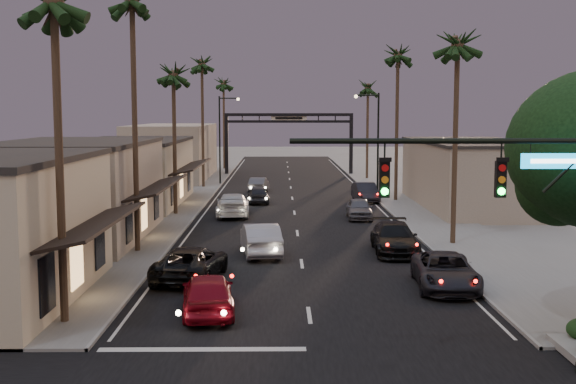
{
  "coord_description": "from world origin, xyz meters",
  "views": [
    {
      "loc": [
        -1.06,
        -15.65,
        7.38
      ],
      "look_at": [
        -0.57,
        28.43,
        2.5
      ],
      "focal_mm": 45.0,
      "sensor_mm": 36.0,
      "label": 1
    }
  ],
  "objects_px": {
    "streetlight_right": "(375,137)",
    "oncoming_red": "(208,293)",
    "traffic_signal": "(525,196)",
    "streetlight_left": "(222,133)",
    "palm_rc": "(368,84)",
    "palm_ld": "(202,60)",
    "curbside_near": "(445,271)",
    "arch": "(289,128)",
    "palm_lc": "(173,68)",
    "palm_ra": "(458,37)",
    "oncoming_silver": "(260,239)",
    "palm_rb": "(398,50)",
    "curbside_black": "(394,238)",
    "oncoming_pickup": "(191,263)",
    "palm_far": "(224,80)"
  },
  "relations": [
    {
      "from": "arch",
      "to": "streetlight_right",
      "type": "relative_size",
      "value": 1.69
    },
    {
      "from": "oncoming_red",
      "to": "oncoming_silver",
      "type": "xyz_separation_m",
      "value": [
        1.62,
        11.09,
        0.05
      ]
    },
    {
      "from": "traffic_signal",
      "to": "oncoming_silver",
      "type": "bearing_deg",
      "value": 114.19
    },
    {
      "from": "traffic_signal",
      "to": "palm_rc",
      "type": "xyz_separation_m",
      "value": [
        2.91,
        60.0,
        5.39
      ]
    },
    {
      "from": "curbside_near",
      "to": "curbside_black",
      "type": "height_order",
      "value": "curbside_black"
    },
    {
      "from": "oncoming_pickup",
      "to": "curbside_black",
      "type": "bearing_deg",
      "value": -141.2
    },
    {
      "from": "traffic_signal",
      "to": "streetlight_left",
      "type": "relative_size",
      "value": 0.95
    },
    {
      "from": "oncoming_red",
      "to": "oncoming_pickup",
      "type": "height_order",
      "value": "oncoming_red"
    },
    {
      "from": "palm_ra",
      "to": "oncoming_silver",
      "type": "xyz_separation_m",
      "value": [
        -10.68,
        -2.71,
        -10.61
      ]
    },
    {
      "from": "arch",
      "to": "palm_ra",
      "type": "xyz_separation_m",
      "value": [
        8.6,
        -46.0,
        5.91
      ]
    },
    {
      "from": "palm_ra",
      "to": "palm_rc",
      "type": "xyz_separation_m",
      "value": [
        0.0,
        40.0,
        -0.97
      ]
    },
    {
      "from": "streetlight_left",
      "to": "palm_rc",
      "type": "height_order",
      "value": "palm_rc"
    },
    {
      "from": "palm_ra",
      "to": "palm_far",
      "type": "height_order",
      "value": "same"
    },
    {
      "from": "palm_ld",
      "to": "oncoming_silver",
      "type": "height_order",
      "value": "palm_ld"
    },
    {
      "from": "oncoming_silver",
      "to": "oncoming_pickup",
      "type": "bearing_deg",
      "value": 54.63
    },
    {
      "from": "palm_lc",
      "to": "oncoming_red",
      "type": "distance_m",
      "value": 27.99
    },
    {
      "from": "palm_far",
      "to": "palm_lc",
      "type": "bearing_deg",
      "value": -90.41
    },
    {
      "from": "curbside_near",
      "to": "curbside_black",
      "type": "bearing_deg",
      "value": 101.24
    },
    {
      "from": "streetlight_right",
      "to": "palm_lc",
      "type": "xyz_separation_m",
      "value": [
        -15.52,
        -9.0,
        5.14
      ]
    },
    {
      "from": "palm_rc",
      "to": "arch",
      "type": "bearing_deg",
      "value": 145.11
    },
    {
      "from": "curbside_near",
      "to": "curbside_black",
      "type": "xyz_separation_m",
      "value": [
        -0.93,
        7.66,
        0.06
      ]
    },
    {
      "from": "traffic_signal",
      "to": "oncoming_red",
      "type": "bearing_deg",
      "value": 146.59
    },
    {
      "from": "traffic_signal",
      "to": "palm_rb",
      "type": "bearing_deg",
      "value": 85.84
    },
    {
      "from": "palm_rb",
      "to": "oncoming_pickup",
      "type": "relative_size",
      "value": 2.62
    },
    {
      "from": "streetlight_right",
      "to": "palm_rc",
      "type": "height_order",
      "value": "palm_rc"
    },
    {
      "from": "curbside_near",
      "to": "palm_rb",
      "type": "bearing_deg",
      "value": 89.15
    },
    {
      "from": "arch",
      "to": "palm_rc",
      "type": "relative_size",
      "value": 1.25
    },
    {
      "from": "oncoming_red",
      "to": "traffic_signal",
      "type": "bearing_deg",
      "value": 140.14
    },
    {
      "from": "streetlight_left",
      "to": "oncoming_pickup",
      "type": "bearing_deg",
      "value": -87.41
    },
    {
      "from": "traffic_signal",
      "to": "streetlight_left",
      "type": "height_order",
      "value": "streetlight_left"
    },
    {
      "from": "palm_rc",
      "to": "curbside_near",
      "type": "relative_size",
      "value": 2.3
    },
    {
      "from": "oncoming_red",
      "to": "oncoming_silver",
      "type": "relative_size",
      "value": 0.91
    },
    {
      "from": "curbside_near",
      "to": "streetlight_left",
      "type": "bearing_deg",
      "value": 110.54
    },
    {
      "from": "palm_ld",
      "to": "palm_rc",
      "type": "distance_m",
      "value": 19.51
    },
    {
      "from": "palm_rc",
      "to": "palm_lc",
      "type": "bearing_deg",
      "value": -121.56
    },
    {
      "from": "palm_far",
      "to": "oncoming_red",
      "type": "distance_m",
      "value": 68.79
    },
    {
      "from": "palm_ld",
      "to": "palm_ra",
      "type": "distance_m",
      "value": 35.47
    },
    {
      "from": "traffic_signal",
      "to": "oncoming_silver",
      "type": "xyz_separation_m",
      "value": [
        -7.77,
        17.29,
        -4.25
      ]
    },
    {
      "from": "streetlight_right",
      "to": "oncoming_silver",
      "type": "height_order",
      "value": "streetlight_right"
    },
    {
      "from": "palm_ld",
      "to": "curbside_near",
      "type": "bearing_deg",
      "value": -70.55
    },
    {
      "from": "streetlight_right",
      "to": "oncoming_red",
      "type": "relative_size",
      "value": 1.95
    },
    {
      "from": "palm_ld",
      "to": "oncoming_silver",
      "type": "bearing_deg",
      "value": -79.05
    },
    {
      "from": "streetlight_right",
      "to": "oncoming_silver",
      "type": "relative_size",
      "value": 1.78
    },
    {
      "from": "oncoming_pickup",
      "to": "curbside_near",
      "type": "distance_m",
      "value": 11.02
    },
    {
      "from": "traffic_signal",
      "to": "curbside_near",
      "type": "distance_m",
      "value": 10.89
    },
    {
      "from": "palm_ld",
      "to": "oncoming_red",
      "type": "xyz_separation_m",
      "value": [
        4.9,
        -44.8,
        -11.63
      ]
    },
    {
      "from": "streetlight_right",
      "to": "palm_lc",
      "type": "bearing_deg",
      "value": -149.89
    },
    {
      "from": "streetlight_right",
      "to": "palm_ra",
      "type": "relative_size",
      "value": 0.68
    },
    {
      "from": "streetlight_right",
      "to": "palm_ld",
      "type": "bearing_deg",
      "value": 147.21
    },
    {
      "from": "streetlight_left",
      "to": "palm_ld",
      "type": "distance_m",
      "value": 7.88
    }
  ]
}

